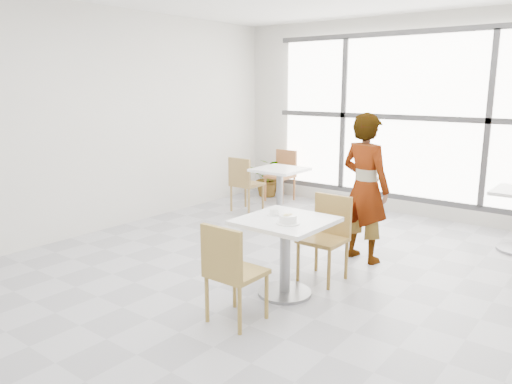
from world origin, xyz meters
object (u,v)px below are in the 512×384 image
Objects in this scene: coffee_cup at (274,212)px; person at (365,188)px; chair_near at (230,268)px; bg_chair_left_far at (283,172)px; oatmeal_bowl at (288,219)px; bg_chair_left_near at (244,181)px; main_table at (285,242)px; chair_far at (327,232)px; bg_table_left at (280,185)px; plant_left at (269,177)px.

coffee_cup is 0.09× the size of person.
chair_near is 4.67m from bg_chair_left_far.
bg_chair_left_near is (-2.44, 2.33, -0.29)m from oatmeal_bowl.
person is (0.31, 1.32, 0.06)m from coffee_cup.
coffee_cup reaches higher than main_table.
chair_near is 0.73m from oatmeal_bowl.
oatmeal_bowl is 0.24× the size of bg_chair_left_near.
chair_near is 1.40m from chair_far.
coffee_cup is at bearing 134.86° from bg_chair_left_near.
bg_table_left is 0.86× the size of bg_chair_left_far.
main_table is at bearing 132.48° from oatmeal_bowl.
main_table is 0.92× the size of chair_near.
coffee_cup is at bearing 149.76° from oatmeal_bowl.
main_table is at bearing 96.03° from person.
person reaches higher than bg_chair_left_far.
bg_chair_left_near is (-2.17, 2.18, -0.28)m from coffee_cup.
main_table is 0.62m from chair_far.
bg_chair_left_far is at bearing -60.31° from chair_near.
plant_left is at bearing -23.04° from person.
person is at bearing 88.53° from oatmeal_bowl.
chair_far reaches higher than plant_left.
chair_near is at bearing -79.57° from coffee_cup.
main_table is at bearing -53.61° from bg_table_left.
plant_left is (-2.52, 3.32, -0.43)m from coffee_cup.
chair_near and bg_chair_left_far have the same top height.
bg_table_left reaches higher than plant_left.
oatmeal_bowl is 0.12× the size of person.
bg_chair_left_near is (-0.62, -0.10, 0.01)m from bg_table_left.
chair_near is 3.78m from bg_chair_left_near.
bg_chair_left_far is (0.00, 1.06, 0.00)m from bg_chair_left_near.
plant_left is (-2.68, 3.36, -0.18)m from main_table.
main_table is 0.31m from coffee_cup.
bg_chair_left_far is at bearing 122.73° from bg_table_left.
main_table is at bearing -99.31° from chair_far.
main_table is 0.92× the size of bg_chair_left_near.
coffee_cup is 0.18× the size of bg_chair_left_near.
bg_table_left is at bearing 136.74° from chair_far.
person reaches higher than chair_near.
plant_left is (-0.35, 1.14, -0.15)m from bg_chair_left_near.
chair_far is at bearing -94.66° from chair_near.
bg_chair_left_far is 1.26× the size of plant_left.
bg_table_left is at bearing -46.98° from plant_left.
chair_far is 1.26× the size of plant_left.
coffee_cup is 3.90m from bg_chair_left_far.
chair_near is 1.26× the size of plant_left.
chair_far is 0.52× the size of person.
chair_far is 0.69m from coffee_cup.
bg_chair_left_near reaches higher than coffee_cup.
bg_table_left is 0.63m from bg_chair_left_near.
main_table is at bearing -51.41° from plant_left.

